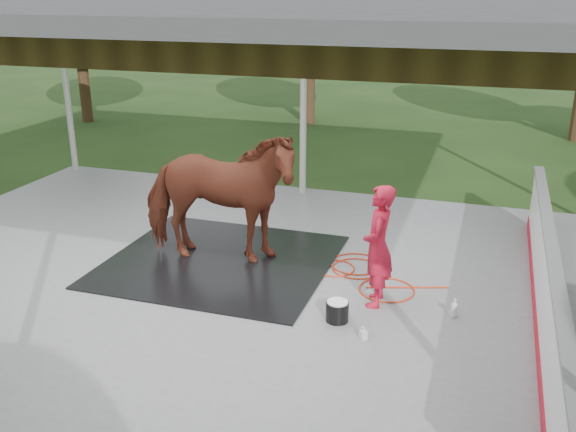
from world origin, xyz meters
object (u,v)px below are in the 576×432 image
(dasher_board, at_px, (546,294))
(horse, at_px, (218,197))
(wash_bucket, at_px, (337,311))
(handler, at_px, (378,246))

(dasher_board, height_order, horse, horse)
(horse, xyz_separation_m, wash_bucket, (2.25, -1.30, -0.95))
(wash_bucket, bearing_deg, handler, 59.80)
(dasher_board, distance_m, wash_bucket, 2.62)
(wash_bucket, bearing_deg, dasher_board, 11.41)
(dasher_board, relative_size, horse, 3.16)
(dasher_board, xyz_separation_m, handler, (-2.16, 0.15, 0.31))
(horse, bearing_deg, wash_bucket, -129.06)
(horse, bearing_deg, dasher_board, -108.38)
(dasher_board, relative_size, handler, 4.67)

